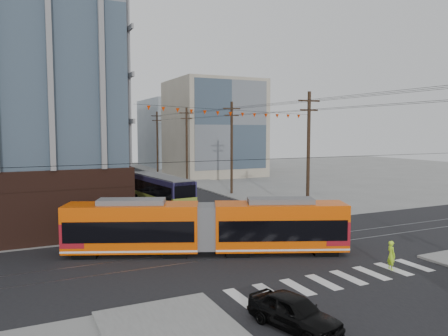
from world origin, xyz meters
The scene contains 13 objects.
ground centered at (0.00, 0.00, 0.00)m, with size 160.00×160.00×0.00m, color slate.
bg_bldg_ne_near centered at (16.00, 48.00, 8.00)m, with size 14.00×14.00×16.00m, color gray.
bg_bldg_nw_far centered at (-14.00, 72.00, 10.00)m, with size 16.00×18.00×20.00m, color gray.
bg_bldg_ne_far centered at (18.00, 68.00, 7.00)m, with size 16.00×16.00×14.00m, color #8C99A5.
utility_pole_far centered at (8.50, 56.00, 5.50)m, with size 0.30×0.30×11.00m, color black.
streetcar centered at (-4.10, 4.27, 1.66)m, with size 17.28×2.43×3.33m, color #DA4903, non-canonical shape.
city_bus centered at (-1.67, 21.82, 1.60)m, with size 2.44×11.27×3.19m, color #25204A, non-canonical shape.
black_sedan centered at (-5.13, -6.65, 0.68)m, with size 1.60×3.98×1.36m, color black.
parked_car_silver centered at (-6.05, 15.00, 0.73)m, with size 1.55×4.45×1.47m, color #ACAFBD.
parked_car_white centered at (-5.89, 20.77, 0.72)m, with size 2.00×4.93×1.43m, color beige.
parked_car_grey centered at (-5.62, 26.41, 0.73)m, with size 2.43×5.28×1.47m, color #565656.
pedestrian centered at (3.84, -2.97, 0.81)m, with size 0.59×0.39×1.61m, color #C0FF2A.
jersey_barrier centered at (8.30, 10.69, 0.36)m, with size 0.81×3.62×0.72m, color gray.
Camera 1 is at (-14.60, -20.17, 7.67)m, focal length 35.00 mm.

